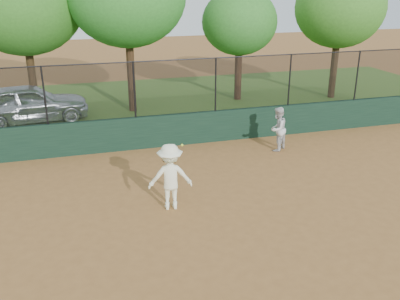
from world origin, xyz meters
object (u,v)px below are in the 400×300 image
object	(u,v)px
parked_car	(29,103)
player_second	(277,129)
tree_3	(240,22)
tree_4	(340,8)
player_main	(170,177)
tree_1	(22,3)

from	to	relation	value
parked_car	player_second	distance (m)	10.73
tree_3	tree_4	world-z (taller)	tree_4
player_second	tree_4	size ratio (longest dim) A/B	0.25
player_second	tree_4	distance (m)	9.63
player_main	tree_1	size ratio (longest dim) A/B	0.27
player_main	tree_4	distance (m)	14.93
parked_car	tree_3	xyz separation A→B (m)	(10.06, 1.23, 3.03)
tree_4	parked_car	bearing A→B (deg)	-179.03
parked_car	tree_3	distance (m)	10.58
tree_1	tree_4	size ratio (longest dim) A/B	1.10
player_second	tree_3	bearing A→B (deg)	-137.49
player_second	tree_1	distance (m)	12.39
player_main	tree_4	bearing A→B (deg)	41.63
parked_car	tree_4	bearing A→B (deg)	-96.99
parked_car	player_second	size ratio (longest dim) A/B	3.06
player_second	parked_car	bearing A→B (deg)	-72.64
tree_3	tree_4	bearing A→B (deg)	-11.20
tree_3	player_second	bearing A→B (deg)	-99.71
player_second	tree_1	xyz separation A→B (m)	(-8.67, 7.85, 4.07)
tree_1	tree_4	xyz separation A→B (m)	(14.84, -1.47, -0.36)
tree_4	tree_1	bearing A→B (deg)	174.36
parked_car	player_second	world-z (taller)	parked_car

